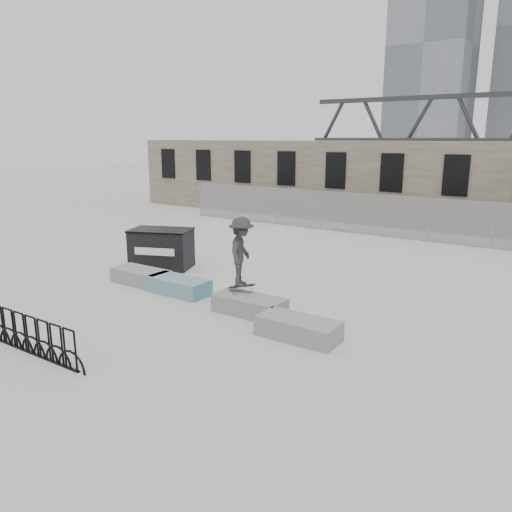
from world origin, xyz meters
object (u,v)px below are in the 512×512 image
at_px(planter_center_left, 178,285).
at_px(planter_far_left, 141,276).
at_px(planter_offset, 298,328).
at_px(bike_rack, 20,332).
at_px(planter_center_right, 249,304).
at_px(dumpster, 162,248).
at_px(skateboarder, 241,252).

bearing_deg(planter_center_left, planter_far_left, 177.35).
distance_m(planter_offset, bike_rack, 6.38).
relative_size(planter_far_left, planter_center_right, 1.00).
distance_m(dumpster, skateboarder, 5.57).
bearing_deg(planter_center_left, bike_rack, -90.34).
xyz_separation_m(planter_center_right, skateboarder, (-0.44, 0.24, 1.38)).
bearing_deg(planter_offset, skateboarder, 157.85).
bearing_deg(skateboarder, dumpster, 46.07).
relative_size(dumpster, skateboarder, 1.23).
bearing_deg(planter_offset, dumpster, 158.36).
distance_m(bike_rack, skateboarder, 5.81).
xyz_separation_m(planter_center_right, bike_rack, (-2.89, -4.89, 0.17)).
bearing_deg(planter_center_right, planter_offset, -20.52).
bearing_deg(bike_rack, planter_offset, 40.67).
bearing_deg(planter_center_right, bike_rack, -120.64).
bearing_deg(planter_far_left, planter_center_left, -2.65).
xyz_separation_m(dumpster, bike_rack, (2.65, -7.13, -0.29)).
relative_size(dumpster, bike_rack, 0.57).
xyz_separation_m(planter_center_left, planter_offset, (4.81, -0.98, 0.00)).
xyz_separation_m(planter_offset, dumpster, (-7.49, 2.97, 0.46)).
bearing_deg(planter_far_left, skateboarder, -1.27).
bearing_deg(planter_far_left, planter_offset, -9.19).
bearing_deg(dumpster, planter_center_left, -59.08).
relative_size(planter_center_left, planter_center_right, 1.00).
distance_m(planter_offset, dumpster, 8.07).
distance_m(planter_far_left, planter_center_right, 4.63).
bearing_deg(dumpster, planter_offset, -44.15).
xyz_separation_m(planter_far_left, planter_offset, (6.56, -1.06, 0.00)).
bearing_deg(planter_center_right, planter_center_left, 174.96).
relative_size(planter_center_right, bike_rack, 0.45).
relative_size(planter_far_left, planter_center_left, 1.00).
bearing_deg(dumpster, bike_rack, -92.09).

